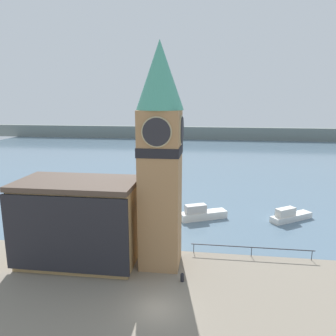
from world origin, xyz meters
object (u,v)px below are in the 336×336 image
(clock_tower, at_px, (160,152))
(mooring_bollard_near, at_px, (182,277))
(boat_near, at_px, (201,214))
(pier_building, at_px, (78,222))
(boat_far, at_px, (290,216))

(clock_tower, height_order, mooring_bollard_near, clock_tower)
(boat_near, xyz_separation_m, mooring_bollard_near, (-1.24, -16.27, -0.34))
(clock_tower, height_order, pier_building, clock_tower)
(clock_tower, relative_size, mooring_bollard_near, 26.00)
(pier_building, xyz_separation_m, boat_near, (12.14, 13.74, -3.54))
(pier_building, relative_size, boat_far, 1.93)
(clock_tower, xyz_separation_m, mooring_bollard_near, (2.49, -3.08, -11.15))
(boat_near, relative_size, boat_far, 1.07)
(clock_tower, xyz_separation_m, boat_near, (3.73, 13.19, -10.82))
(clock_tower, height_order, boat_near, clock_tower)
(boat_near, xyz_separation_m, boat_far, (12.13, 1.01, -0.10))
(boat_far, xyz_separation_m, mooring_bollard_near, (-13.37, -17.28, -0.24))
(boat_far, distance_m, mooring_bollard_near, 21.85)
(boat_far, bearing_deg, boat_near, 150.25)
(clock_tower, bearing_deg, mooring_bollard_near, -51.10)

